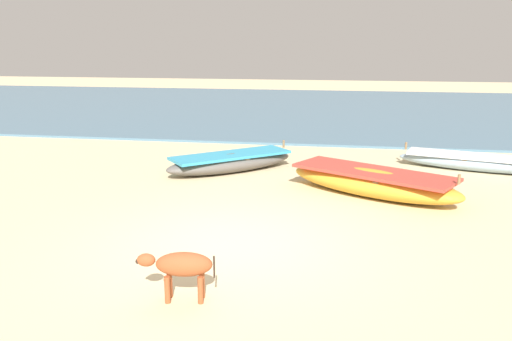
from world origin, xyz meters
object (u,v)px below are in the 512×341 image
Objects in this scene: fishing_boat_1 at (231,162)px; fishing_boat_2 at (478,162)px; calf_far_rust at (181,266)px; fishing_boat_0 at (373,182)px.

fishing_boat_2 is at bearing -29.93° from fishing_boat_1.
fishing_boat_2 is at bearing -132.08° from calf_far_rust.
fishing_boat_0 is 0.98× the size of fishing_boat_2.
calf_far_rust is at bearing -87.38° from fishing_boat_0.
fishing_boat_1 reaches higher than fishing_boat_2.
fishing_boat_0 reaches higher than fishing_boat_2.
fishing_boat_0 is at bearing 60.67° from fishing_boat_2.
calf_far_rust reaches higher than fishing_boat_2.
fishing_boat_1 is at bearing -175.71° from fishing_boat_0.
fishing_boat_1 is 7.14m from calf_far_rust.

